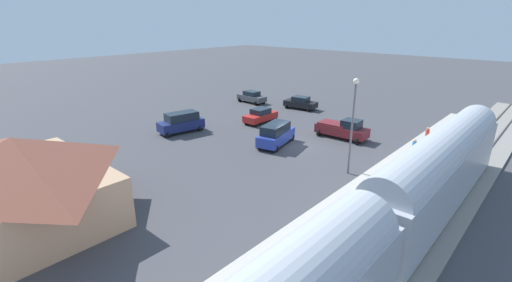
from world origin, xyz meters
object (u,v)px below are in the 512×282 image
sedan_red (261,115)px  sedan_black (301,103)px  pedestrian_waiting_far (414,147)px  light_pole_near_platform (353,115)px  suv_blue (276,134)px  station_building (20,180)px  pedestrian_on_platform (427,134)px  sedan_charcoal (252,97)px  passenger_train (371,234)px  suv_navy (181,122)px  pickup_maroon (343,129)px

sedan_red → sedan_black: bearing=-87.7°
pedestrian_waiting_far → sedan_black: 20.39m
light_pole_near_platform → sedan_black: bearing=-44.7°
pedestrian_waiting_far → suv_blue: 12.49m
station_building → sedan_black: (4.15, -34.87, -1.96)m
pedestrian_on_platform → sedan_charcoal: bearing=-6.3°
sedan_charcoal → light_pole_near_platform: (-23.00, 13.54, 3.97)m
station_building → sedan_black: 35.17m
station_building → suv_blue: station_building is taller
sedan_red → pedestrian_on_platform: bearing=-166.3°
station_building → passenger_train: bearing=-154.5°
pedestrian_on_platform → suv_blue: size_ratio=0.33×
station_building → light_pole_near_platform: bearing=-119.7°
station_building → sedan_black: bearing=-83.2°
sedan_black → sedan_red: same height
suv_blue → sedan_red: bearing=-38.3°
pedestrian_waiting_far → suv_navy: 23.47m
sedan_black → light_pole_near_platform: bearing=135.3°
pedestrian_waiting_far → suv_blue: (11.51, 4.86, -0.13)m
pedestrian_on_platform → sedan_black: pedestrian_on_platform is taller
pedestrian_on_platform → light_pole_near_platform: bearing=76.2°
pedestrian_waiting_far → suv_navy: size_ratio=0.33×
passenger_train → pedestrian_waiting_far: (3.86, -17.30, -1.58)m
pedestrian_on_platform → pedestrian_waiting_far: size_ratio=1.00×
pedestrian_waiting_far → suv_navy: (21.89, 8.46, -0.13)m
suv_navy → suv_blue: 10.99m
passenger_train → light_pole_near_platform: size_ratio=5.16×
passenger_train → sedan_charcoal: bearing=-39.6°
pickup_maroon → sedan_red: (10.25, 1.27, -0.15)m
pedestrian_on_platform → station_building: bearing=65.5°
suv_blue → pedestrian_waiting_far: bearing=-157.1°
suv_navy → sedan_charcoal: bearing=-75.6°
pickup_maroon → sedan_red: pickup_maroon is taller
suv_navy → suv_blue: (-10.38, -3.60, 0.00)m
pedestrian_on_platform → sedan_black: (17.98, -4.50, -0.40)m
sedan_black → light_pole_near_platform: size_ratio=0.61×
light_pole_near_platform → sedan_charcoal: bearing=-30.5°
suv_navy → sedan_red: bearing=-114.6°
suv_navy → light_pole_near_platform: (-18.96, -2.26, 3.70)m
sedan_charcoal → suv_navy: bearing=104.4°
suv_navy → sedan_black: 17.83m
pedestrian_waiting_far → sedan_black: (18.29, -9.00, -0.40)m
sedan_charcoal → light_pole_near_platform: 26.98m
suv_blue → light_pole_near_platform: 9.43m
sedan_red → light_pole_near_platform: 16.78m
pedestrian_on_platform → pickup_maroon: bearing=22.3°
pickup_maroon → sedan_charcoal: size_ratio=1.20×
station_building → pedestrian_on_platform: station_building is taller
pedestrian_on_platform → suv_blue: (11.20, 9.36, -0.13)m
pedestrian_on_platform → light_pole_near_platform: size_ratio=0.22×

